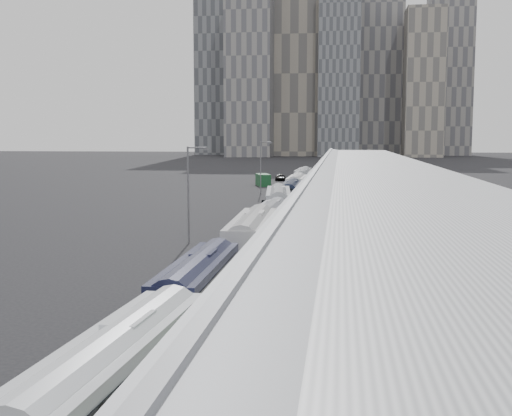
% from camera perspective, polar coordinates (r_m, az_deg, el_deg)
% --- Properties ---
extents(sidewalk, '(10.00, 170.00, 0.12)m').
position_cam_1_polar(sidewalk, '(68.43, 7.34, -1.91)').
color(sidewalk, gray).
rests_on(sidewalk, ground).
extents(lane_line, '(0.12, 160.00, 0.02)m').
position_cam_1_polar(lane_line, '(69.25, -1.39, -1.80)').
color(lane_line, gold).
rests_on(lane_line, ground).
extents(depot, '(12.45, 160.40, 7.20)m').
position_cam_1_polar(depot, '(68.13, 10.74, 0.92)').
color(depot, gray).
rests_on(depot, ground).
extents(skyline, '(145.00, 64.00, 120.00)m').
position_cam_1_polar(skyline, '(339.58, 5.55, 13.28)').
color(skyline, slate).
rests_on(skyline, ground).
extents(bus_0, '(3.28, 12.68, 3.67)m').
position_cam_1_polar(bus_0, '(22.23, -12.39, -15.74)').
color(bus_0, silver).
rests_on(bus_0, ground).
extents(bus_1, '(2.72, 12.09, 3.53)m').
position_cam_1_polar(bus_1, '(34.79, -5.16, -7.57)').
color(bus_1, black).
rests_on(bus_1, ground).
extents(bus_2, '(3.18, 13.84, 4.02)m').
position_cam_1_polar(bus_2, '(48.91, -0.36, -3.23)').
color(bus_2, '#B8B9BB').
rests_on(bus_2, ground).
extents(bus_3, '(2.73, 12.03, 3.50)m').
position_cam_1_polar(bus_3, '(63.07, 1.42, -1.27)').
color(bus_3, gray).
rests_on(bus_3, ground).
extents(bus_4, '(4.01, 13.71, 3.95)m').
position_cam_1_polar(bus_4, '(74.79, 2.00, 0.08)').
color(bus_4, '#9A9CA3').
rests_on(bus_4, ground).
extents(bus_5, '(2.78, 12.41, 3.62)m').
position_cam_1_polar(bus_5, '(90.15, 3.16, 1.06)').
color(bus_5, black).
rests_on(bus_5, ground).
extents(bus_6, '(2.87, 12.87, 3.75)m').
position_cam_1_polar(bus_6, '(103.95, 3.65, 1.80)').
color(bus_6, white).
rests_on(bus_6, ground).
extents(bus_7, '(2.99, 13.48, 3.94)m').
position_cam_1_polar(bus_7, '(116.18, 4.27, 2.31)').
color(bus_7, gray).
rests_on(bus_7, ground).
extents(bus_8, '(2.88, 12.34, 3.59)m').
position_cam_1_polar(bus_8, '(129.95, 4.20, 2.68)').
color(bus_8, '#9FA1A8').
rests_on(bus_8, ground).
extents(tree_0, '(2.17, 2.17, 4.73)m').
position_cam_1_polar(tree_0, '(21.65, -1.83, -10.37)').
color(tree_0, black).
rests_on(tree_0, ground).
extents(tree_1, '(1.10, 1.10, 3.68)m').
position_cam_1_polar(tree_1, '(44.60, 3.75, -2.46)').
color(tree_1, black).
rests_on(tree_1, ground).
extents(tree_2, '(1.98, 1.98, 4.64)m').
position_cam_1_polar(tree_2, '(69.83, 4.76, 1.23)').
color(tree_2, black).
rests_on(tree_2, ground).
extents(tree_3, '(1.63, 1.63, 4.31)m').
position_cam_1_polar(tree_3, '(95.57, 5.61, 2.50)').
color(tree_3, black).
rests_on(tree_3, ground).
extents(tree_4, '(1.73, 1.73, 4.20)m').
position_cam_1_polar(tree_4, '(113.12, 5.88, 3.02)').
color(tree_4, black).
rests_on(tree_4, ground).
extents(tree_5, '(2.41, 2.41, 4.91)m').
position_cam_1_polar(tree_5, '(140.40, 6.04, 3.82)').
color(tree_5, black).
rests_on(tree_5, ground).
extents(street_lamp_near, '(2.04, 0.22, 8.95)m').
position_cam_1_polar(street_lamp_near, '(58.97, -5.88, 1.78)').
color(street_lamp_near, '#59595E').
rests_on(street_lamp_near, ground).
extents(street_lamp_far, '(2.04, 0.22, 9.03)m').
position_cam_1_polar(street_lamp_far, '(109.88, 0.52, 3.95)').
color(street_lamp_far, '#59595E').
rests_on(street_lamp_far, ground).
extents(shipping_container, '(3.82, 6.45, 2.37)m').
position_cam_1_polar(shipping_container, '(128.86, 0.63, 2.52)').
color(shipping_container, '#133E1F').
rests_on(shipping_container, ground).
extents(suv, '(2.90, 5.24, 1.39)m').
position_cam_1_polar(suv, '(144.03, 2.18, 2.72)').
color(suv, black).
rests_on(suv, ground).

